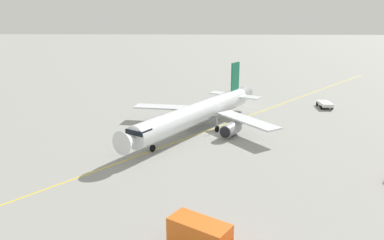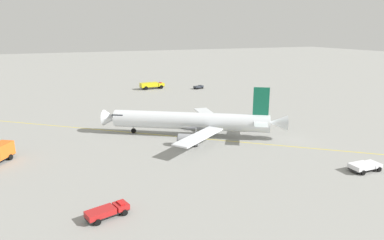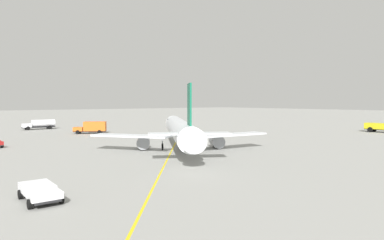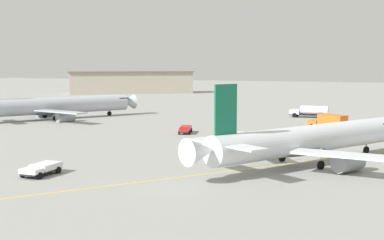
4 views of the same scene
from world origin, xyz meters
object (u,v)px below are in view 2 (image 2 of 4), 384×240
Objects in this scene: airliner_main at (192,122)px; fire_tender_truck at (152,85)px; pushback_tug_truck at (364,166)px; baggage_truck_truck at (199,87)px; ops_pickup_truck at (107,211)px.

fire_tender_truck is at bearing -67.00° from airliner_main.
fire_tender_truck reaches higher than pushback_tug_truck.
airliner_main is 61.49m from fire_tender_truck.
ops_pickup_truck is (80.12, -48.29, 0.09)m from baggage_truck_truck.
ops_pickup_truck is 0.59× the size of fire_tender_truck.
pushback_tug_truck is 82.58m from baggage_truck_truck.
baggage_truck_truck is 93.55m from ops_pickup_truck.
airliner_main is at bearing -102.20° from fire_tender_truck.
pushback_tug_truck is at bearing -111.26° from baggage_truck_truck.
airliner_main is 34.45m from ops_pickup_truck.
baggage_truck_truck is at bearing -83.95° from airliner_main.
ops_pickup_truck is (-2.08, -40.42, -0.00)m from pushback_tug_truck.
ops_pickup_truck is at bearing 80.83° from airliner_main.
ops_pickup_truck is at bearing -113.63° from fire_tender_truck.
airliner_main reaches higher than ops_pickup_truck.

